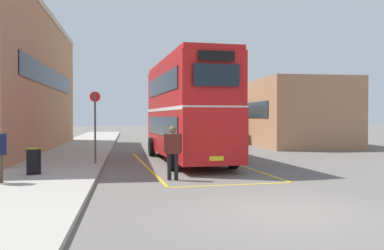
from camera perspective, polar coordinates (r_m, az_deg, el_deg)
ground_plane at (r=23.52m, az=-0.33°, el=-4.00°), size 135.60×135.60×0.00m
sidewalk_left at (r=25.82m, az=-15.59°, el=-3.42°), size 4.00×57.60×0.14m
depot_building_right at (r=32.51m, az=12.79°, el=1.58°), size 6.09×12.44×4.73m
double_decker_bus at (r=19.39m, az=-0.71°, el=2.33°), size 3.33×9.86×4.75m
single_deck_bus at (r=35.66m, az=1.77°, el=0.41°), size 3.21×10.05×3.02m
pedestrian_boarding at (r=13.79m, az=-2.67°, el=-3.24°), size 0.59×0.33×1.81m
litter_bin at (r=15.24m, az=-21.03°, el=-4.65°), size 0.51×0.51×0.91m
bus_stop_sign at (r=17.88m, az=-13.24°, el=0.58°), size 0.44×0.10×3.04m
bay_marking_yellow at (r=17.70m, az=0.36°, el=-5.70°), size 5.05×12.01×0.01m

